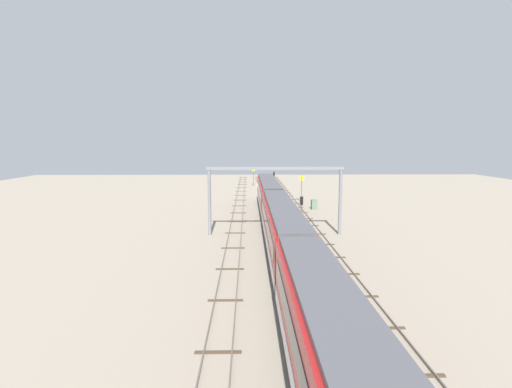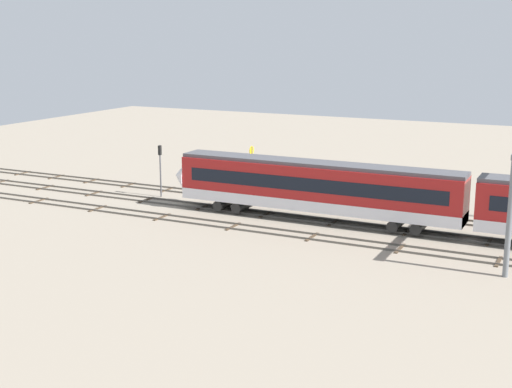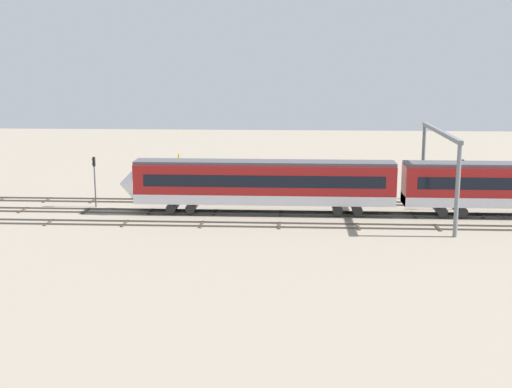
{
  "view_description": "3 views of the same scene",
  "coord_description": "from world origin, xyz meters",
  "px_view_note": "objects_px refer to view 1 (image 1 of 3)",
  "views": [
    {
      "loc": [
        -60.08,
        3.13,
        10.69
      ],
      "look_at": [
        2.5,
        1.93,
        2.6
      ],
      "focal_mm": 28.26,
      "sensor_mm": 36.0,
      "label": 1
    },
    {
      "loc": [
        -18.86,
        52.77,
        15.03
      ],
      "look_at": [
        6.24,
        1.62,
        2.14
      ],
      "focal_mm": 49.46,
      "sensor_mm": 36.0,
      "label": 2
    },
    {
      "loc": [
        -1.15,
        62.58,
        14.56
      ],
      "look_at": [
        2.21,
        1.4,
        2.13
      ],
      "focal_mm": 48.29,
      "sensor_mm": 36.0,
      "label": 3
    }
  ],
  "objects_px": {
    "train": "(281,227)",
    "overhead_gantry": "(275,185)",
    "signal_light_trackside_approach": "(274,181)",
    "speed_sign_near_foreground": "(302,185)",
    "signal_light_trackside_departure": "(301,212)",
    "relay_cabinet": "(314,205)",
    "speed_sign_mid_trackside": "(253,173)"
  },
  "relations": [
    {
      "from": "train",
      "to": "speed_sign_mid_trackside",
      "type": "distance_m",
      "value": 60.46
    },
    {
      "from": "train",
      "to": "signal_light_trackside_approach",
      "type": "relative_size",
      "value": 15.28
    },
    {
      "from": "signal_light_trackside_departure",
      "to": "relay_cabinet",
      "type": "height_order",
      "value": "signal_light_trackside_departure"
    },
    {
      "from": "relay_cabinet",
      "to": "speed_sign_near_foreground",
      "type": "bearing_deg",
      "value": 8.18
    },
    {
      "from": "train",
      "to": "speed_sign_near_foreground",
      "type": "height_order",
      "value": "train"
    },
    {
      "from": "train",
      "to": "relay_cabinet",
      "type": "bearing_deg",
      "value": -15.89
    },
    {
      "from": "overhead_gantry",
      "to": "signal_light_trackside_approach",
      "type": "relative_size",
      "value": 3.18
    },
    {
      "from": "overhead_gantry",
      "to": "signal_light_trackside_departure",
      "type": "xyz_separation_m",
      "value": [
        -2.77,
        -2.69,
        -2.71
      ]
    },
    {
      "from": "train",
      "to": "signal_light_trackside_departure",
      "type": "height_order",
      "value": "train"
    },
    {
      "from": "speed_sign_mid_trackside",
      "to": "signal_light_trackside_departure",
      "type": "distance_m",
      "value": 55.07
    },
    {
      "from": "train",
      "to": "speed_sign_mid_trackside",
      "type": "height_order",
      "value": "train"
    },
    {
      "from": "train",
      "to": "overhead_gantry",
      "type": "relative_size",
      "value": 4.8
    },
    {
      "from": "overhead_gantry",
      "to": "speed_sign_near_foreground",
      "type": "xyz_separation_m",
      "value": [
        24.93,
        -6.37,
        -2.8
      ]
    },
    {
      "from": "signal_light_trackside_approach",
      "to": "relay_cabinet",
      "type": "xyz_separation_m",
      "value": [
        -14.8,
        -5.5,
        -2.42
      ]
    },
    {
      "from": "train",
      "to": "overhead_gantry",
      "type": "distance_m",
      "value": 8.91
    },
    {
      "from": "speed_sign_mid_trackside",
      "to": "relay_cabinet",
      "type": "xyz_separation_m",
      "value": [
        -34.54,
        -9.23,
        -2.33
      ]
    },
    {
      "from": "signal_light_trackside_departure",
      "to": "relay_cabinet",
      "type": "relative_size",
      "value": 3.12
    },
    {
      "from": "overhead_gantry",
      "to": "relay_cabinet",
      "type": "height_order",
      "value": "overhead_gantry"
    },
    {
      "from": "speed_sign_near_foreground",
      "to": "relay_cabinet",
      "type": "relative_size",
      "value": 3.06
    },
    {
      "from": "train",
      "to": "relay_cabinet",
      "type": "xyz_separation_m",
      "value": [
        25.89,
        -7.37,
        -1.88
      ]
    },
    {
      "from": "train",
      "to": "signal_light_trackside_approach",
      "type": "distance_m",
      "value": 40.73
    },
    {
      "from": "train",
      "to": "speed_sign_mid_trackside",
      "type": "bearing_deg",
      "value": 1.76
    },
    {
      "from": "overhead_gantry",
      "to": "signal_light_trackside_approach",
      "type": "xyz_separation_m",
      "value": [
        32.37,
        -1.93,
        -2.66
      ]
    },
    {
      "from": "speed_sign_near_foreground",
      "to": "signal_light_trackside_approach",
      "type": "bearing_deg",
      "value": 30.82
    },
    {
      "from": "train",
      "to": "signal_light_trackside_approach",
      "type": "bearing_deg",
      "value": -2.63
    },
    {
      "from": "speed_sign_near_foreground",
      "to": "signal_light_trackside_approach",
      "type": "distance_m",
      "value": 8.67
    },
    {
      "from": "train",
      "to": "signal_light_trackside_departure",
      "type": "distance_m",
      "value": 6.15
    },
    {
      "from": "signal_light_trackside_departure",
      "to": "signal_light_trackside_approach",
      "type": "bearing_deg",
      "value": 1.24
    },
    {
      "from": "signal_light_trackside_approach",
      "to": "signal_light_trackside_departure",
      "type": "relative_size",
      "value": 1.02
    },
    {
      "from": "overhead_gantry",
      "to": "speed_sign_mid_trackside",
      "type": "height_order",
      "value": "overhead_gantry"
    },
    {
      "from": "overhead_gantry",
      "to": "relay_cabinet",
      "type": "distance_m",
      "value": 19.74
    },
    {
      "from": "speed_sign_near_foreground",
      "to": "signal_light_trackside_departure",
      "type": "height_order",
      "value": "signal_light_trackside_departure"
    }
  ]
}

